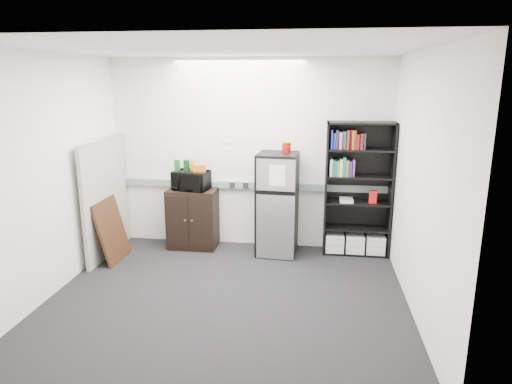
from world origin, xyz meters
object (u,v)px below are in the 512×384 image
cabinet (193,218)px  bookshelf (358,190)px  cubicle_partition (106,198)px  microwave (191,180)px  refrigerator (277,204)px

cabinet → bookshelf: bearing=1.6°
bookshelf → cubicle_partition: 3.46m
microwave → refrigerator: bearing=6.6°
cubicle_partition → refrigerator: 2.36m
microwave → refrigerator: 1.27m
cabinet → microwave: microwave is taller
refrigerator → bookshelf: bearing=12.1°
cubicle_partition → cabinet: (1.10, 0.42, -0.38)m
microwave → bookshelf: bearing=11.6°
microwave → refrigerator: (1.23, -0.06, -0.29)m
cubicle_partition → microwave: (1.10, 0.40, 0.19)m
bookshelf → microwave: 2.33m
microwave → refrigerator: refrigerator is taller
cabinet → refrigerator: 1.27m
cubicle_partition → cabinet: cubicle_partition is taller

